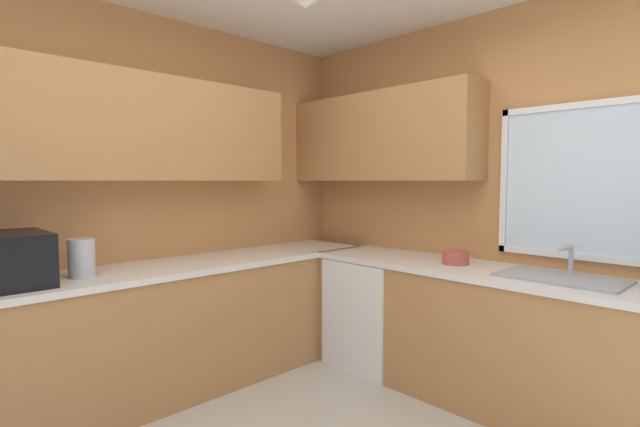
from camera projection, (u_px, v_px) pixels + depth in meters
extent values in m
cube|color=#C6844C|center=(507.00, 200.00, 3.22)|extent=(3.79, 0.06, 2.63)
cube|color=#C6844C|center=(128.00, 200.00, 3.24)|extent=(0.06, 3.85, 2.63)
cube|color=silver|center=(582.00, 181.00, 2.84)|extent=(0.92, 0.02, 0.89)
cube|color=white|center=(585.00, 105.00, 2.80)|extent=(1.00, 0.04, 0.04)
cube|color=white|center=(578.00, 256.00, 2.86)|extent=(1.00, 0.04, 0.04)
cube|color=white|center=(505.00, 181.00, 3.17)|extent=(0.04, 0.04, 0.97)
cube|color=#AD7542|center=(106.00, 125.00, 2.93)|extent=(0.32, 2.61, 0.70)
cube|color=#AD7542|center=(380.00, 138.00, 3.76)|extent=(1.70, 0.32, 0.70)
cube|color=#AD7542|center=(152.00, 336.00, 3.06)|extent=(0.62, 3.43, 0.84)
cube|color=silver|center=(150.00, 270.00, 3.03)|extent=(0.65, 3.46, 0.04)
cube|color=#AD7542|center=(512.00, 345.00, 2.89)|extent=(2.85, 0.62, 0.84)
cube|color=silver|center=(514.00, 276.00, 2.86)|extent=(2.88, 0.65, 0.04)
cube|color=white|center=(376.00, 311.00, 3.64)|extent=(0.60, 0.60, 0.84)
cube|color=black|center=(9.00, 259.00, 2.48)|extent=(0.48, 0.36, 0.29)
cylinder|color=#B7B7BC|center=(82.00, 258.00, 2.72)|extent=(0.15, 0.15, 0.23)
cube|color=#9EA0A5|center=(561.00, 278.00, 2.67)|extent=(0.66, 0.40, 0.02)
cylinder|color=#B7B7BC|center=(571.00, 260.00, 2.77)|extent=(0.03, 0.03, 0.18)
cylinder|color=#B7B7BC|center=(566.00, 248.00, 2.69)|extent=(0.02, 0.20, 0.02)
cylinder|color=#B74C42|center=(456.00, 258.00, 3.15)|extent=(0.18, 0.18, 0.09)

